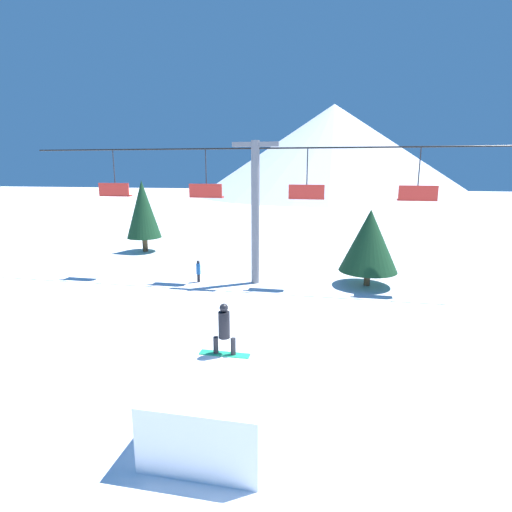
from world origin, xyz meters
TOP-DOWN VIEW (x-y plane):
  - ground_plane at (0.00, 0.00)m, footprint 220.00×220.00m
  - mountain_ridge at (0.00, 86.54)m, footprint 60.64×60.64m
  - snow_ramp at (-1.36, 0.46)m, footprint 2.56×3.23m
  - snowboarder at (-1.46, 1.46)m, footprint 1.30×0.29m
  - chairlift at (-2.98, 12.99)m, footprint 25.06×0.44m
  - pine_tree_near at (2.97, 13.68)m, footprint 3.05×3.05m
  - pine_tree_far at (-12.74, 19.58)m, footprint 2.52×2.52m
  - distant_skier at (-6.06, 12.52)m, footprint 0.24×0.24m

SIDE VIEW (x-z plane):
  - ground_plane at x=0.00m, z-range 0.00..0.00m
  - distant_skier at x=-6.06m, z-range 0.05..1.28m
  - snow_ramp at x=-1.36m, z-range 0.00..1.49m
  - snowboarder at x=-1.46m, z-range 1.49..2.86m
  - pine_tree_near at x=2.97m, z-range 0.40..4.47m
  - pine_tree_far at x=-12.74m, z-range 0.52..5.80m
  - chairlift at x=-2.98m, z-range 0.74..8.26m
  - mountain_ridge at x=0.00m, z-range 0.00..19.86m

